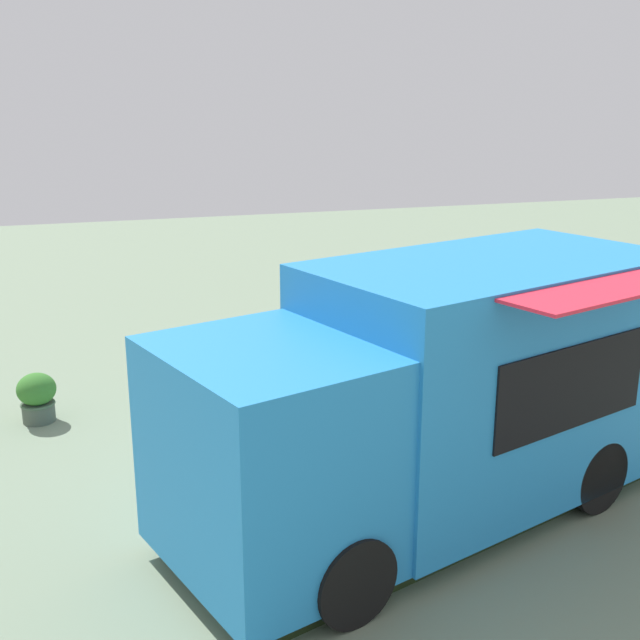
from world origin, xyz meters
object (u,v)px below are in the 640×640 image
food_truck (439,399)px  person_customer (475,359)px  planter_flowering_far (210,363)px  plaza_bench (494,323)px  planter_flowering_near (37,396)px

food_truck → person_customer: bearing=55.4°
planter_flowering_far → plaza_bench: size_ratio=0.46×
food_truck → person_customer: (2.24, 3.24, -0.87)m
person_customer → food_truck: bearing=-124.6°
planter_flowering_near → planter_flowering_far: planter_flowering_far is taller
food_truck → planter_flowering_far: size_ratio=8.04×
planter_flowering_near → planter_flowering_far: 2.41m
planter_flowering_near → plaza_bench: size_ratio=0.43×
planter_flowering_near → planter_flowering_far: (2.36, 0.53, 0.02)m
planter_flowering_far → person_customer: bearing=-14.6°
person_customer → plaza_bench: (1.24, 1.59, 0.01)m
planter_flowering_far → planter_flowering_near: bearing=-167.3°
food_truck → planter_flowering_near: food_truck is taller
person_customer → planter_flowering_far: (-3.75, 0.97, 0.02)m
person_customer → planter_flowering_far: person_customer is taller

